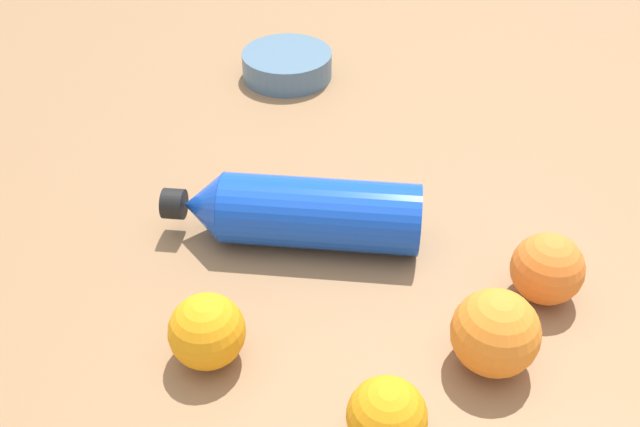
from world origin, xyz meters
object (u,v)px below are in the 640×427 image
at_px(orange_0, 547,269).
at_px(orange_3, 387,417).
at_px(orange_1, 207,331).
at_px(water_bottle, 298,212).
at_px(orange_2, 495,333).
at_px(ceramic_bowl, 287,65).

height_order(orange_0, orange_3, orange_0).
relative_size(orange_0, orange_1, 1.03).
xyz_separation_m(water_bottle, orange_0, (-0.17, 0.21, -0.00)).
distance_m(orange_2, orange_3, 0.13).
distance_m(orange_2, ceramic_bowl, 0.60).
bearing_deg(orange_0, ceramic_bowl, -90.57).
height_order(orange_2, ceramic_bowl, orange_2).
xyz_separation_m(orange_3, ceramic_bowl, (-0.24, -0.61, -0.01)).
bearing_deg(orange_2, orange_3, 8.01).
height_order(orange_1, orange_3, orange_1).
xyz_separation_m(orange_2, ceramic_bowl, (-0.11, -0.59, -0.02)).
distance_m(water_bottle, orange_0, 0.27).
height_order(water_bottle, orange_1, water_bottle).
distance_m(orange_0, orange_2, 0.11).
relative_size(orange_2, orange_3, 1.21).
bearing_deg(water_bottle, orange_1, 70.99).
bearing_deg(orange_2, orange_0, -159.27).
distance_m(orange_1, orange_3, 0.18).
relative_size(water_bottle, orange_3, 3.85).
distance_m(water_bottle, orange_2, 0.25).
bearing_deg(orange_3, water_bottle, -104.35).
distance_m(water_bottle, orange_3, 0.27).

